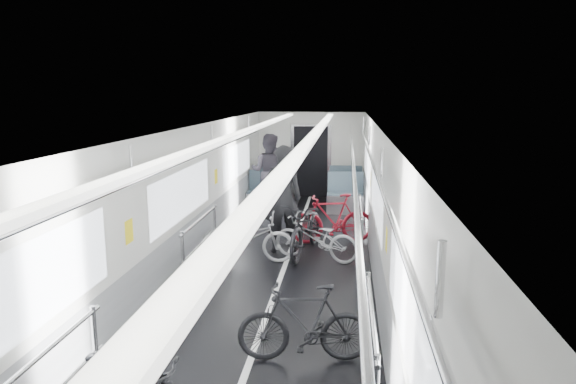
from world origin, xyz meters
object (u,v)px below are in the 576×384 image
(bike_left_far, at_px, (247,238))
(bike_aisle, at_px, (307,227))
(bike_right_far, at_px, (332,219))
(person_standing, at_px, (283,199))
(person_seated, at_px, (269,171))
(bike_right_near, at_px, (305,323))
(bike_right_mid, at_px, (316,238))

(bike_left_far, bearing_deg, bike_aisle, -63.09)
(bike_right_far, bearing_deg, bike_aisle, -45.30)
(person_standing, height_order, person_seated, person_standing)
(bike_right_near, distance_m, bike_right_far, 4.60)
(bike_left_far, height_order, bike_right_near, bike_right_near)
(bike_left_far, bearing_deg, person_standing, -41.86)
(bike_right_near, height_order, bike_right_mid, bike_right_near)
(bike_left_far, relative_size, person_seated, 0.86)
(bike_aisle, xyz_separation_m, person_seated, (-1.26, 3.70, 0.46))
(person_standing, relative_size, person_seated, 1.04)
(bike_right_far, relative_size, bike_aisle, 0.87)
(bike_left_far, xyz_separation_m, person_standing, (0.54, 0.66, 0.57))
(person_standing, xyz_separation_m, person_seated, (-0.81, 3.60, -0.04))
(bike_right_far, bearing_deg, bike_left_far, -61.85)
(bike_right_near, relative_size, person_seated, 0.77)
(bike_aisle, distance_m, person_seated, 3.93)
(bike_left_far, xyz_separation_m, bike_right_near, (1.29, -3.29, 0.01))
(bike_left_far, relative_size, bike_right_far, 1.01)
(bike_right_far, bearing_deg, bike_right_mid, -27.15)
(bike_right_near, xyz_separation_m, person_standing, (-0.74, 3.96, 0.56))
(bike_right_mid, xyz_separation_m, bike_aisle, (-0.19, 0.36, 0.09))
(bike_right_mid, relative_size, bike_aisle, 0.82)
(bike_right_near, xyz_separation_m, bike_right_mid, (-0.10, 3.50, -0.04))
(bike_aisle, bearing_deg, person_seated, 119.20)
(person_standing, bearing_deg, bike_aisle, 150.25)
(bike_right_mid, height_order, bike_right_far, bike_right_far)
(bike_left_far, height_order, bike_aisle, bike_aisle)
(bike_left_far, bearing_deg, bike_right_near, -161.22)
(bike_right_near, xyz_separation_m, person_seated, (-1.55, 7.55, 0.51))
(bike_aisle, bearing_deg, bike_left_far, -140.21)
(person_seated, bearing_deg, person_standing, 110.70)
(bike_right_far, height_order, bike_aisle, bike_aisle)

